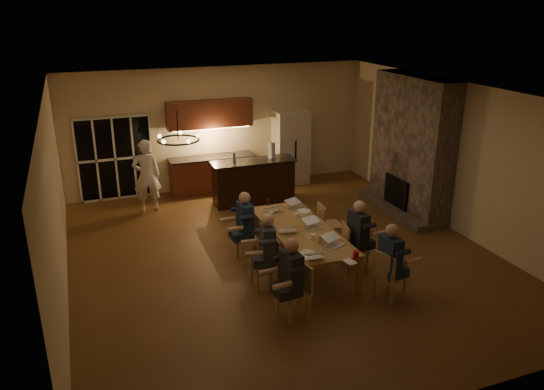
{
  "coord_description": "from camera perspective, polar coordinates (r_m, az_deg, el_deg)",
  "views": [
    {
      "loc": [
        -3.53,
        -8.78,
        4.73
      ],
      "look_at": [
        -0.1,
        0.3,
        1.18
      ],
      "focal_mm": 35.0,
      "sensor_mm": 36.0,
      "label": 1
    }
  ],
  "objects": [
    {
      "name": "person_right_near",
      "position": [
        9.0,
        12.54,
        -7.12
      ],
      "size": [
        0.62,
        0.62,
        1.38
      ],
      "primitive_type": null,
      "rotation": [
        0.0,
        0.0,
        1.61
      ],
      "color": "#1B2B45",
      "rests_on": "ground"
    },
    {
      "name": "person_left_mid",
      "position": [
        9.18,
        -0.46,
        -6.04
      ],
      "size": [
        0.69,
        0.69,
        1.38
      ],
      "primitive_type": null,
      "rotation": [
        0.0,
        0.0,
        -1.75
      ],
      "color": "#3A3E44",
      "rests_on": "ground"
    },
    {
      "name": "mug_front",
      "position": [
        9.46,
        4.42,
        -4.52
      ],
      "size": [
        0.08,
        0.08,
        0.1
      ],
      "primitive_type": "cylinder",
      "color": "white",
      "rests_on": "dining_table"
    },
    {
      "name": "laptop_e",
      "position": [
        10.68,
        -0.1,
        -1.14
      ],
      "size": [
        0.35,
        0.32,
        0.23
      ],
      "primitive_type": null,
      "rotation": [
        0.0,
        0.0,
        3.27
      ],
      "color": "silver",
      "rests_on": "dining_table"
    },
    {
      "name": "person_left_far",
      "position": [
        10.16,
        -2.91,
        -3.37
      ],
      "size": [
        0.62,
        0.62,
        1.38
      ],
      "primitive_type": null,
      "rotation": [
        0.0,
        0.0,
        -1.54
      ],
      "color": "#1B2B45",
      "rests_on": "ground"
    },
    {
      "name": "can_silver",
      "position": [
        9.36,
        5.22,
        -4.77
      ],
      "size": [
        0.07,
        0.07,
        0.12
      ],
      "primitive_type": "cylinder",
      "color": "#B2B2B7",
      "rests_on": "dining_table"
    },
    {
      "name": "laptop_a",
      "position": [
        8.8,
        4.39,
        -6.04
      ],
      "size": [
        0.34,
        0.31,
        0.23
      ],
      "primitive_type": null,
      "rotation": [
        0.0,
        0.0,
        3.06
      ],
      "color": "silver",
      "rests_on": "dining_table"
    },
    {
      "name": "redcup_near",
      "position": [
        8.9,
        9.01,
        -6.31
      ],
      "size": [
        0.1,
        0.1,
        0.12
      ],
      "primitive_type": "cylinder",
      "color": "red",
      "rests_on": "dining_table"
    },
    {
      "name": "bar_blender",
      "position": [
        13.13,
        -0.03,
        4.83
      ],
      "size": [
        0.16,
        0.16,
        0.4
      ],
      "primitive_type": "cube",
      "rotation": [
        0.0,
        0.0,
        0.33
      ],
      "color": "silver",
      "rests_on": "bar_island"
    },
    {
      "name": "plate_far",
      "position": [
        10.7,
        3.49,
        -1.75
      ],
      "size": [
        0.28,
        0.28,
        0.02
      ],
      "primitive_type": "cylinder",
      "color": "white",
      "rests_on": "dining_table"
    },
    {
      "name": "laptop_c",
      "position": [
        9.76,
        1.68,
        -3.28
      ],
      "size": [
        0.38,
        0.35,
        0.23
      ],
      "primitive_type": null,
      "rotation": [
        0.0,
        0.0,
        2.9
      ],
      "color": "silver",
      "rests_on": "dining_table"
    },
    {
      "name": "can_cola",
      "position": [
        11.05,
        -0.52,
        -0.7
      ],
      "size": [
        0.06,
        0.06,
        0.12
      ],
      "primitive_type": "cylinder",
      "color": "#3F0F0C",
      "rests_on": "dining_table"
    },
    {
      "name": "floor",
      "position": [
        10.58,
        1.08,
        -6.48
      ],
      "size": [
        9.0,
        9.0,
        0.0
      ],
      "primitive_type": "plane",
      "color": "brown",
      "rests_on": "ground"
    },
    {
      "name": "mug_back",
      "position": [
        10.42,
        -0.11,
        -2.09
      ],
      "size": [
        0.08,
        0.08,
        0.1
      ],
      "primitive_type": "cylinder",
      "color": "white",
      "rests_on": "dining_table"
    },
    {
      "name": "chair_left_near",
      "position": [
        8.46,
        2.35,
        -10.37
      ],
      "size": [
        0.51,
        0.51,
        0.89
      ],
      "primitive_type": null,
      "rotation": [
        0.0,
        0.0,
        -1.41
      ],
      "color": "tan",
      "rests_on": "ground"
    },
    {
      "name": "chair_left_far",
      "position": [
        10.18,
        -2.47,
        -4.84
      ],
      "size": [
        0.44,
        0.44,
        0.89
      ],
      "primitive_type": null,
      "rotation": [
        0.0,
        0.0,
        -1.57
      ],
      "color": "tan",
      "rests_on": "ground"
    },
    {
      "name": "right_wall",
      "position": [
        12.0,
        19.32,
        3.8
      ],
      "size": [
        0.04,
        9.0,
        3.2
      ],
      "primitive_type": "cube",
      "color": "beige",
      "rests_on": "ground"
    },
    {
      "name": "dining_table",
      "position": [
        10.04,
        3.19,
        -5.65
      ],
      "size": [
        1.1,
        2.76,
        0.75
      ],
      "primitive_type": "cube",
      "color": "tan",
      "rests_on": "ground"
    },
    {
      "name": "back_wall",
      "position": [
        14.11,
        -5.73,
        7.16
      ],
      "size": [
        8.0,
        0.04,
        3.2
      ],
      "primitive_type": "cube",
      "color": "beige",
      "rests_on": "ground"
    },
    {
      "name": "chair_right_mid",
      "position": [
        10.01,
        8.95,
        -5.53
      ],
      "size": [
        0.52,
        0.52,
        0.89
      ],
      "primitive_type": null,
      "rotation": [
        0.0,
        0.0,
        1.37
      ],
      "color": "tan",
      "rests_on": "ground"
    },
    {
      "name": "chair_right_far",
      "position": [
        10.92,
        6.28,
        -3.16
      ],
      "size": [
        0.47,
        0.47,
        0.89
      ],
      "primitive_type": null,
      "rotation": [
        0.0,
        0.0,
        1.49
      ],
      "color": "tan",
      "rests_on": "ground"
    },
    {
      "name": "person_left_near",
      "position": [
        8.3,
        2.07,
        -9.06
      ],
      "size": [
        0.66,
        0.66,
        1.38
      ],
      "primitive_type": null,
      "rotation": [
        0.0,
        0.0,
        -1.47
      ],
      "color": "#23252D",
      "rests_on": "ground"
    },
    {
      "name": "chair_left_mid",
      "position": [
        9.34,
        -0.85,
        -7.24
      ],
      "size": [
        0.45,
        0.45,
        0.89
      ],
      "primitive_type": null,
      "rotation": [
        0.0,
        0.0,
        -1.59
      ],
      "color": "tan",
      "rests_on": "ground"
    },
    {
      "name": "laptop_d",
      "position": [
        9.9,
        4.55,
        -2.97
      ],
      "size": [
        0.37,
        0.34,
        0.23
      ],
      "primitive_type": null,
      "rotation": [
        0.0,
        0.0,
        0.21
      ],
      "color": "silver",
      "rests_on": "dining_table"
    },
    {
      "name": "bar_island",
      "position": [
        13.13,
        -2.01,
        1.46
      ],
      "size": [
        2.08,
        0.7,
        1.08
      ],
      "primitive_type": "cube",
      "rotation": [
        0.0,
        0.0,
        -0.01
      ],
      "color": "black",
      "rests_on": "ground"
    },
    {
      "name": "standing_person",
      "position": [
        12.8,
        -13.33,
        2.02
      ],
      "size": [
        0.64,
        0.42,
        1.76
      ],
      "primitive_type": "imported",
      "rotation": [
        0.0,
        0.0,
        3.14
      ],
      "color": "white",
      "rests_on": "ground"
    },
    {
      "name": "kitchenette",
      "position": [
        13.84,
        -6.52,
        5.16
      ],
      "size": [
        2.24,
        0.68,
        2.4
      ],
      "primitive_type": null,
      "color": "brown",
      "rests_on": "ground"
    },
    {
      "name": "refrigerator",
      "position": [
        14.51,
        2.03,
        5.17
      ],
      "size": [
        0.9,
        0.68,
        2.0
      ],
      "primitive_type": "cube",
      "color": "beige",
      "rests_on": "ground"
    },
    {
      "name": "fireplace",
      "position": [
        12.72,
        14.81,
        5.15
      ],
      "size": [
        0.58,
        2.5,
        3.2
      ],
      "primitive_type": "cube",
      "color": "#6F6257",
      "rests_on": "ground"
    },
    {
      "name": "french_doors",
      "position": [
        13.78,
        -16.5,
        3.75
      ],
      "size": [
        1.86,
        0.08,
        2.1
      ],
      "primitive_type": "cube",
      "color": "black",
      "rests_on": "ground"
    },
    {
      "name": "chair_right_near",
      "position": [
        9.16,
        12.63,
        -8.33
      ],
      "size": [
        0.56,
        0.56,
        0.89
      ],
      "primitive_type": null,
      "rotation": [
        0.0,
        0.0,
        1.92
      ],
      "color": "tan",
      "rests_on": "ground"
    },
    {
      "name": "mug_mid",
      "position": [
        10.35,
        2.66,
        -2.25
      ],
      "size": [
        0.08,
        0.08,
        0.1
      ],
      "primitive_type": "cylinder",
      "color": "white",
      "rests_on": "dining_table"
    },
    {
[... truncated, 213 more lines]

